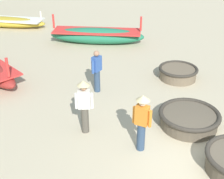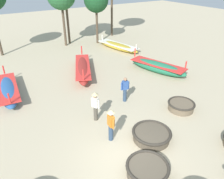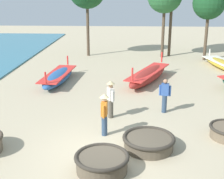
% 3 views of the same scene
% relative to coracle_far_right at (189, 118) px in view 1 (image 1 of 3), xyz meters
% --- Properties ---
extents(ground_plane, '(80.00, 80.00, 0.00)m').
position_rel_coracle_far_right_xyz_m(ground_plane, '(-1.62, -0.48, -0.26)').
color(ground_plane, '#BCAD8C').
extents(coracle_far_right, '(1.85, 1.85, 0.48)m').
position_rel_coracle_far_right_xyz_m(coracle_far_right, '(0.00, 0.00, 0.00)').
color(coracle_far_right, brown).
rests_on(coracle_far_right, ground).
extents(coracle_upturned, '(1.53, 1.53, 0.48)m').
position_rel_coracle_far_right_xyz_m(coracle_upturned, '(3.09, 1.01, -0.00)').
color(coracle_upturned, brown).
rests_on(coracle_upturned, ground).
extents(long_boat_green_hull, '(2.54, 4.90, 1.42)m').
position_rel_coracle_far_right_xyz_m(long_boat_green_hull, '(5.58, 5.69, 0.14)').
color(long_boat_green_hull, '#237551').
rests_on(long_boat_green_hull, ground).
extents(long_boat_red_hull, '(2.23, 5.28, 1.00)m').
position_rel_coracle_far_right_xyz_m(long_boat_red_hull, '(6.07, 12.01, 0.03)').
color(long_boat_red_hull, gold).
rests_on(long_boat_red_hull, ground).
extents(fisherman_by_coracle, '(0.36, 0.49, 1.67)m').
position_rel_coracle_far_right_xyz_m(fisherman_by_coracle, '(-1.48, 2.74, 0.70)').
color(fisherman_by_coracle, '#4C473D').
rests_on(fisherman_by_coracle, ground).
extents(fisherman_crouching, '(0.52, 0.28, 1.57)m').
position_rel_coracle_far_right_xyz_m(fisherman_crouching, '(0.92, 3.48, 0.57)').
color(fisherman_crouching, '#2D425B').
rests_on(fisherman_crouching, ground).
extents(fisherman_with_hat, '(0.36, 0.53, 1.67)m').
position_rel_coracle_far_right_xyz_m(fisherman_with_hat, '(-1.62, 0.99, 0.70)').
color(fisherman_with_hat, '#2D425B').
rests_on(fisherman_with_hat, ground).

